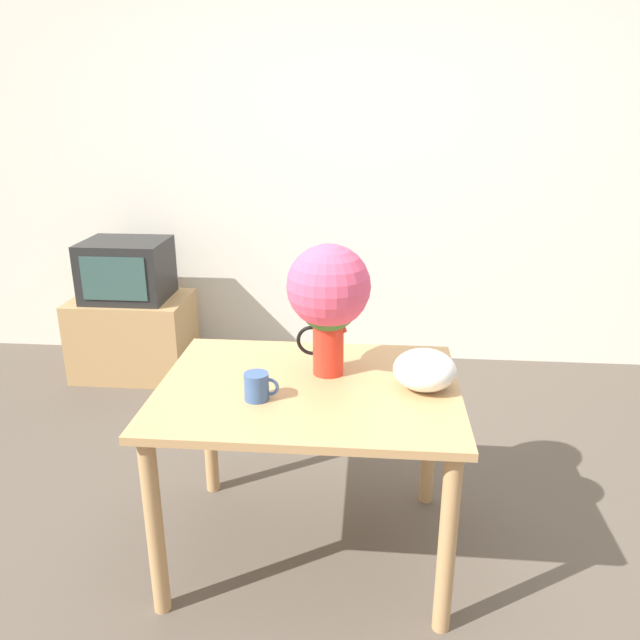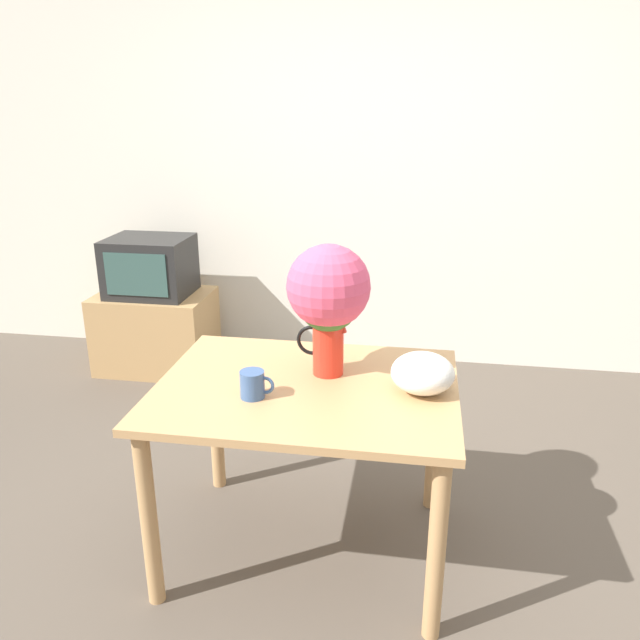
% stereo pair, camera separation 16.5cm
% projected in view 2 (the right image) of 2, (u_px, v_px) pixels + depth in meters
% --- Properties ---
extents(ground_plane, '(12.00, 12.00, 0.00)m').
position_uv_depth(ground_plane, '(342.00, 548.00, 2.53)').
color(ground_plane, brown).
extents(wall_back, '(8.00, 0.05, 2.60)m').
position_uv_depth(wall_back, '(386.00, 168.00, 4.00)').
color(wall_back, silver).
rests_on(wall_back, ground_plane).
extents(table, '(1.10, 0.85, 0.73)m').
position_uv_depth(table, '(307.00, 412.00, 2.33)').
color(table, tan).
rests_on(table, ground_plane).
extents(flower_vase, '(0.31, 0.31, 0.50)m').
position_uv_depth(flower_vase, '(328.00, 295.00, 2.29)').
color(flower_vase, red).
rests_on(flower_vase, table).
extents(coffee_mug, '(0.12, 0.09, 0.10)m').
position_uv_depth(coffee_mug, '(253.00, 384.00, 2.18)').
color(coffee_mug, '#385689').
rests_on(coffee_mug, table).
extents(white_bowl, '(0.23, 0.23, 0.14)m').
position_uv_depth(white_bowl, '(423.00, 373.00, 2.22)').
color(white_bowl, white).
rests_on(white_bowl, table).
extents(tv_stand, '(0.73, 0.50, 0.52)m').
position_uv_depth(tv_stand, '(156.00, 331.00, 4.16)').
color(tv_stand, tan).
rests_on(tv_stand, ground_plane).
extents(tv_set, '(0.51, 0.42, 0.37)m').
position_uv_depth(tv_set, '(150.00, 266.00, 4.01)').
color(tv_set, black).
rests_on(tv_set, tv_stand).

